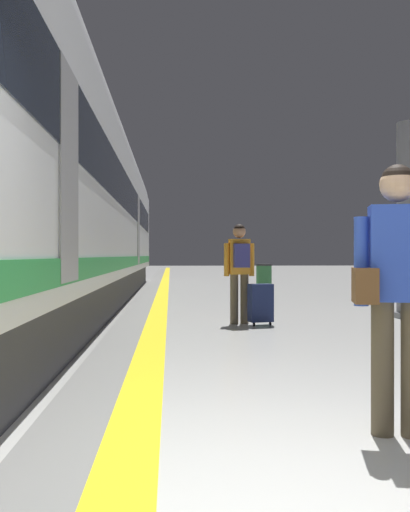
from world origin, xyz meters
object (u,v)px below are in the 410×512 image
Objects in this scene: high_speed_train at (38,181)px; waste_bin at (264,279)px; suitcase_near at (261,303)px; platform_pillar at (409,224)px; traveller_foreground at (395,279)px; passenger_near at (240,265)px.

waste_bin is (5.07, 5.55, -2.05)m from high_speed_train.
platform_pillar is (2.92, 0.98, 1.36)m from suitcase_near.
high_speed_train is 8.02m from traveller_foreground.
passenger_near is 0.74m from suitcase_near.
waste_bin is (1.25, 12.43, -0.54)m from traveller_foreground.
suitcase_near is at bearing -35.59° from passenger_near.
suitcase_near is (0.32, -0.23, -0.63)m from passenger_near.
high_speed_train is 6.85m from platform_pillar.
high_speed_train is at bearing 119.09° from traveller_foreground.
passenger_near is (3.56, -1.02, -1.51)m from high_speed_train.
traveller_foreground is at bearing -95.72° from waste_bin.
suitcase_near is at bearing -161.52° from platform_pillar.
waste_bin is at bearing 106.50° from platform_pillar.
high_speed_train is 48.60× the size of suitcase_near.
traveller_foreground is 5.87m from passenger_near.
traveller_foreground is 12.50m from waste_bin.
high_speed_train is at bearing 177.75° from platform_pillar.
suitcase_near is at bearing -17.77° from high_speed_train.
waste_bin is at bearing 80.02° from suitcase_near.
traveller_foreground is at bearing -114.17° from platform_pillar.
waste_bin is at bearing 77.03° from passenger_near.
passenger_near reaches higher than waste_bin.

